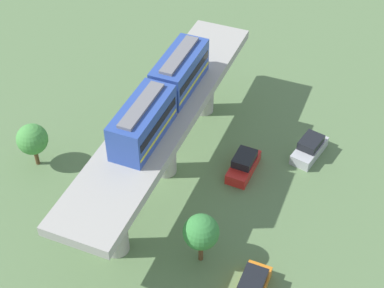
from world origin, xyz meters
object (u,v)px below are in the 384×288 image
parked_car_orange (252,288)px  tree_mid_lot (32,139)px  parked_car_silver (310,148)px  parked_car_red (244,165)px  train (162,95)px  tree_near_viaduct (201,232)px

parked_car_orange → tree_mid_lot: bearing=166.0°
parked_car_silver → parked_car_orange: bearing=-78.9°
parked_car_red → tree_mid_lot: bearing=-158.5°
train → parked_car_silver: 15.06m
parked_car_red → tree_mid_lot: (-17.12, -5.96, 2.12)m
parked_car_silver → parked_car_red: (-4.80, -4.22, 0.00)m
parked_car_silver → parked_car_red: 6.39m
tree_near_viaduct → train: bearing=129.8°
tree_mid_lot → tree_near_viaduct: bearing=-13.6°
parked_car_red → tree_near_viaduct: 10.40m
parked_car_silver → tree_near_viaduct: size_ratio=1.00×
parked_car_silver → tree_mid_lot: tree_mid_lot is taller
parked_car_orange → tree_near_viaduct: size_ratio=0.94×
train → parked_car_red: 10.18m
parked_car_silver → parked_car_orange: (-0.34, -15.81, 0.00)m
parked_car_orange → tree_mid_lot: tree_mid_lot is taller
parked_car_silver → parked_car_orange: same height
parked_car_silver → tree_mid_lot: (-21.92, -10.18, 2.12)m
parked_car_silver → tree_near_viaduct: 15.31m
parked_car_silver → tree_mid_lot: size_ratio=1.06×
parked_car_red → parked_car_orange: same height
train → parked_car_red: (6.26, 2.61, -7.59)m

